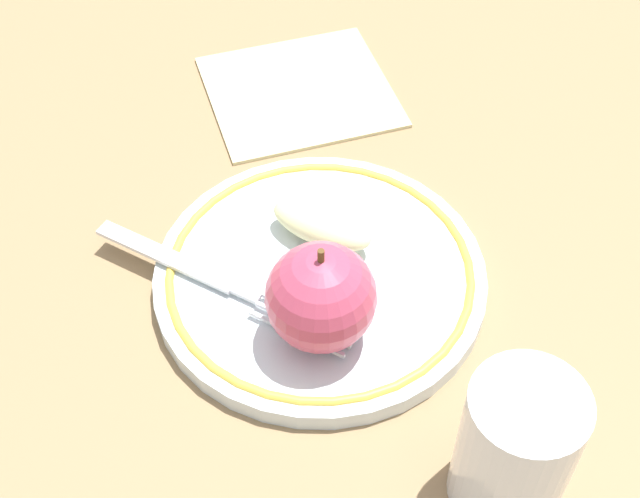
{
  "coord_description": "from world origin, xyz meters",
  "views": [
    {
      "loc": [
        0.03,
        -0.38,
        0.47
      ],
      "look_at": [
        -0.02,
        -0.01,
        0.04
      ],
      "focal_mm": 50.0,
      "sensor_mm": 36.0,
      "label": 1
    }
  ],
  "objects_px": {
    "apple_red_whole": "(321,297)",
    "drinking_glass": "(515,449)",
    "apple_slice_front": "(322,224)",
    "fork": "(214,278)",
    "plate": "(320,277)",
    "napkin_folded": "(299,90)"
  },
  "relations": [
    {
      "from": "apple_red_whole",
      "to": "napkin_folded",
      "type": "relative_size",
      "value": 0.52
    },
    {
      "from": "apple_red_whole",
      "to": "drinking_glass",
      "type": "height_order",
      "value": "drinking_glass"
    },
    {
      "from": "apple_slice_front",
      "to": "drinking_glass",
      "type": "relative_size",
      "value": 0.77
    },
    {
      "from": "apple_red_whole",
      "to": "apple_slice_front",
      "type": "distance_m",
      "value": 0.08
    },
    {
      "from": "plate",
      "to": "fork",
      "type": "distance_m",
      "value": 0.07
    },
    {
      "from": "drinking_glass",
      "to": "napkin_folded",
      "type": "xyz_separation_m",
      "value": [
        -0.16,
        0.33,
        -0.04
      ]
    },
    {
      "from": "fork",
      "to": "plate",
      "type": "bearing_deg",
      "value": 36.61
    },
    {
      "from": "plate",
      "to": "fork",
      "type": "xyz_separation_m",
      "value": [
        -0.07,
        -0.02,
        0.01
      ]
    },
    {
      "from": "apple_slice_front",
      "to": "napkin_folded",
      "type": "xyz_separation_m",
      "value": [
        -0.04,
        0.17,
        -0.03
      ]
    },
    {
      "from": "apple_red_whole",
      "to": "plate",
      "type": "bearing_deg",
      "value": 97.47
    },
    {
      "from": "plate",
      "to": "drinking_glass",
      "type": "height_order",
      "value": "drinking_glass"
    },
    {
      "from": "apple_red_whole",
      "to": "fork",
      "type": "distance_m",
      "value": 0.09
    },
    {
      "from": "napkin_folded",
      "to": "apple_red_whole",
      "type": "bearing_deg",
      "value": -79.21
    },
    {
      "from": "apple_red_whole",
      "to": "drinking_glass",
      "type": "bearing_deg",
      "value": -36.98
    },
    {
      "from": "apple_red_whole",
      "to": "apple_slice_front",
      "type": "xyz_separation_m",
      "value": [
        -0.01,
        0.08,
        -0.02
      ]
    },
    {
      "from": "apple_slice_front",
      "to": "plate",
      "type": "bearing_deg",
      "value": 115.56
    },
    {
      "from": "plate",
      "to": "napkin_folded",
      "type": "bearing_deg",
      "value": 101.6
    },
    {
      "from": "plate",
      "to": "apple_slice_front",
      "type": "bearing_deg",
      "value": 94.36
    },
    {
      "from": "plate",
      "to": "napkin_folded",
      "type": "distance_m",
      "value": 0.2
    },
    {
      "from": "apple_slice_front",
      "to": "fork",
      "type": "height_order",
      "value": "apple_slice_front"
    },
    {
      "from": "apple_red_whole",
      "to": "drinking_glass",
      "type": "xyz_separation_m",
      "value": [
        0.11,
        -0.08,
        -0.0
      ]
    },
    {
      "from": "drinking_glass",
      "to": "apple_slice_front",
      "type": "bearing_deg",
      "value": 126.64
    }
  ]
}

